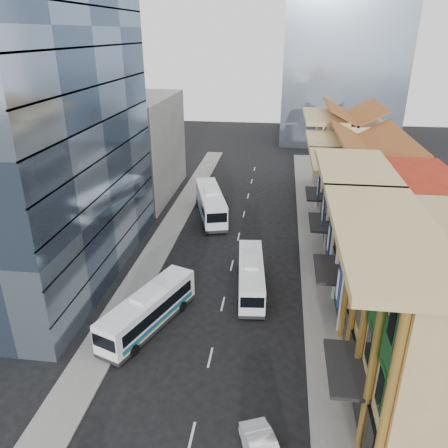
# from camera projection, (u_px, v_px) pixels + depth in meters

# --- Properties ---
(sidewalk_right) EXTENTS (3.00, 90.00, 0.15)m
(sidewalk_right) POSITION_uv_depth(u_px,v_px,m) (316.00, 270.00, 43.92)
(sidewalk_right) COLOR slate
(sidewalk_right) RESTS_ON ground
(sidewalk_left) EXTENTS (3.00, 90.00, 0.15)m
(sidewalk_left) POSITION_uv_depth(u_px,v_px,m) (152.00, 260.00, 45.96)
(sidewalk_left) COLOR slate
(sidewalk_left) RESTS_ON ground
(shophouse_tan) EXTENTS (8.00, 14.00, 12.00)m
(shophouse_tan) POSITION_uv_depth(u_px,v_px,m) (437.00, 332.00, 25.46)
(shophouse_tan) COLOR tan
(shophouse_tan) RESTS_ON ground
(shophouse_red) EXTENTS (8.00, 10.00, 12.00)m
(shophouse_red) POSITION_uv_depth(u_px,v_px,m) (392.00, 242.00, 36.34)
(shophouse_red) COLOR #9F2612
(shophouse_red) RESTS_ON ground
(shophouse_cream_near) EXTENTS (8.00, 9.00, 10.00)m
(shophouse_cream_near) POSITION_uv_depth(u_px,v_px,m) (371.00, 211.00, 45.36)
(shophouse_cream_near) COLOR beige
(shophouse_cream_near) RESTS_ON ground
(shophouse_cream_mid) EXTENTS (8.00, 9.00, 10.00)m
(shophouse_cream_mid) POSITION_uv_depth(u_px,v_px,m) (358.00, 184.00, 53.53)
(shophouse_cream_mid) COLOR beige
(shophouse_cream_mid) RESTS_ON ground
(shophouse_cream_far) EXTENTS (8.00, 12.00, 11.00)m
(shophouse_cream_far) POSITION_uv_depth(u_px,v_px,m) (347.00, 157.00, 62.85)
(shophouse_cream_far) COLOR beige
(shophouse_cream_far) RESTS_ON ground
(office_tower) EXTENTS (12.00, 26.00, 30.00)m
(office_tower) POSITION_uv_depth(u_px,v_px,m) (37.00, 120.00, 38.23)
(office_tower) COLOR #44556C
(office_tower) RESTS_ON ground
(office_block_far) EXTENTS (10.00, 18.00, 14.00)m
(office_block_far) POSITION_uv_depth(u_px,v_px,m) (137.00, 147.00, 62.20)
(office_block_far) COLOR gray
(office_block_far) RESTS_ON ground
(bus_left_near) EXTENTS (5.91, 10.47, 3.30)m
(bus_left_near) POSITION_uv_depth(u_px,v_px,m) (148.00, 309.00, 35.02)
(bus_left_near) COLOR white
(bus_left_near) RESTS_ON ground
(bus_left_far) EXTENTS (6.01, 12.17, 3.81)m
(bus_left_far) POSITION_uv_depth(u_px,v_px,m) (211.00, 203.00, 56.18)
(bus_left_far) COLOR white
(bus_left_far) RESTS_ON ground
(bus_right) EXTENTS (3.20, 9.94, 3.13)m
(bus_right) POSITION_uv_depth(u_px,v_px,m) (251.00, 275.00, 40.11)
(bus_right) COLOR white
(bus_right) RESTS_ON ground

